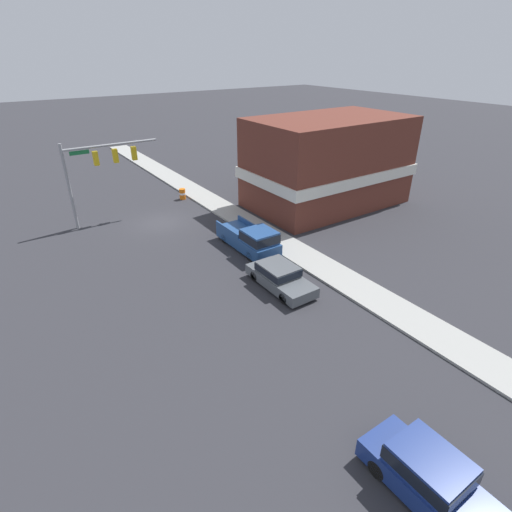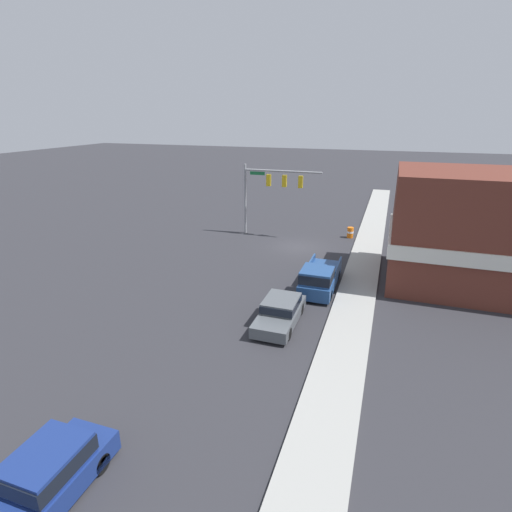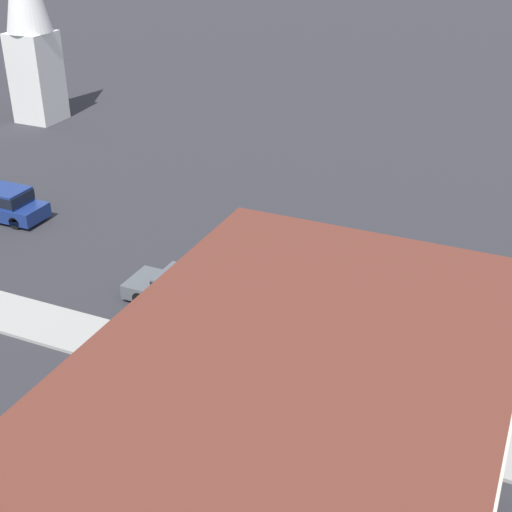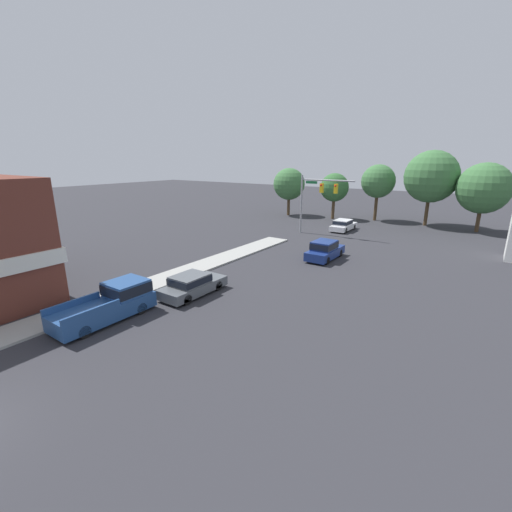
{
  "view_description": "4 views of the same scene",
  "coord_description": "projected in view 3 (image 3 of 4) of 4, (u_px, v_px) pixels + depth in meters",
  "views": [
    {
      "loc": [
        10.45,
        29.14,
        12.6
      ],
      "look_at": [
        -0.2,
        13.43,
        2.69
      ],
      "focal_mm": 28.0,
      "sensor_mm": 36.0,
      "label": 1
    },
    {
      "loc": [
        -7.09,
        32.12,
        10.94
      ],
      "look_at": [
        0.33,
        10.36,
        2.68
      ],
      "focal_mm": 28.0,
      "sensor_mm": 36.0,
      "label": 2
    },
    {
      "loc": [
        -23.92,
        0.11,
        15.74
      ],
      "look_at": [
        -0.53,
        10.55,
        2.1
      ],
      "focal_mm": 50.0,
      "sensor_mm": 36.0,
      "label": 3
    },
    {
      "loc": [
        13.22,
        -1.51,
        8.55
      ],
      "look_at": [
        1.42,
        15.48,
        2.65
      ],
      "focal_mm": 24.0,
      "sensor_mm": 36.0,
      "label": 4
    }
  ],
  "objects": [
    {
      "name": "car_lead",
      "position": [
        183.0,
        289.0,
        29.4
      ],
      "size": [
        1.94,
        4.65,
        1.39
      ],
      "color": "black",
      "rests_on": "ground"
    },
    {
      "name": "sidewalk_curb",
      "position": [
        499.0,
        451.0,
        22.01
      ],
      "size": [
        2.4,
        60.0,
        0.14
      ],
      "color": "#9E9E99",
      "rests_on": "ground"
    },
    {
      "name": "pickup_truck_parked",
      "position": [
        280.0,
        327.0,
        26.54
      ],
      "size": [
        2.0,
        5.44,
        1.86
      ],
      "color": "black",
      "rests_on": "ground"
    },
    {
      "name": "car_oncoming",
      "position": [
        4.0,
        203.0,
        36.82
      ],
      "size": [
        1.87,
        4.64,
        1.67
      ],
      "rotation": [
        0.0,
        0.0,
        3.14
      ],
      "color": "black",
      "rests_on": "ground"
    },
    {
      "name": "church_steeple",
      "position": [
        28.0,
        16.0,
        48.8
      ],
      "size": [
        3.12,
        3.12,
        13.97
      ],
      "color": "white",
      "rests_on": "ground"
    }
  ]
}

